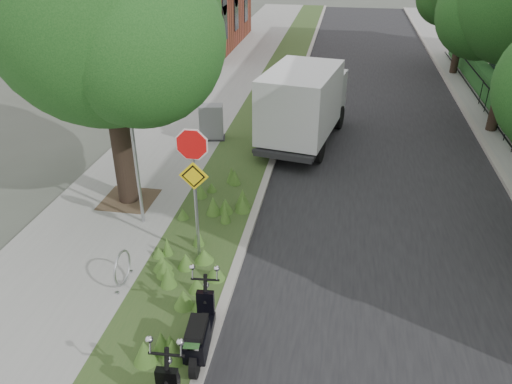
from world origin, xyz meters
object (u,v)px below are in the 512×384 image
(box_truck, at_px, (304,102))
(utility_cabinet, at_px, (211,123))
(sign_assembly, at_px, (193,169))
(scooter_far, at_px, (199,338))

(box_truck, distance_m, utility_cabinet, 3.27)
(sign_assembly, relative_size, box_truck, 0.61)
(sign_assembly, bearing_deg, box_truck, 76.96)
(sign_assembly, bearing_deg, utility_cabinet, 101.89)
(sign_assembly, distance_m, utility_cabinet, 7.22)
(sign_assembly, height_order, scooter_far, sign_assembly)
(sign_assembly, relative_size, scooter_far, 1.84)
(box_truck, bearing_deg, utility_cabinet, -172.16)
(sign_assembly, xyz_separation_m, box_truck, (1.70, 7.32, -0.83))
(scooter_far, bearing_deg, sign_assembly, 106.00)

